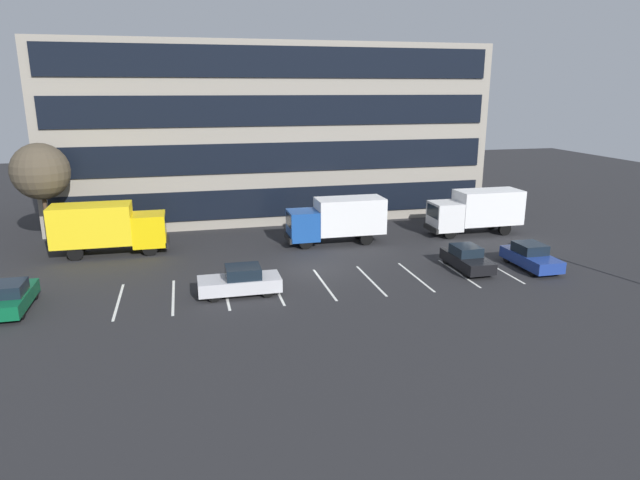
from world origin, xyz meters
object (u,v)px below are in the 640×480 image
Objects in this scene: box_truck_yellow_all at (107,226)px; sedan_navy at (531,257)px; box_truck_white at (477,210)px; sedan_silver at (240,281)px; sedan_black at (467,259)px; box_truck_blue at (338,218)px; bare_tree at (40,172)px; sedan_forest at (10,297)px.

box_truck_yellow_all is 27.56m from sedan_navy.
box_truck_white is 21.00m from sedan_silver.
box_truck_white is at bearing 25.14° from sedan_silver.
box_truck_yellow_all is at bearing 158.24° from sedan_black.
box_truck_yellow_all is 1.72× the size of sedan_navy.
sedan_silver is (-14.03, -1.04, 0.05)m from sedan_black.
bare_tree is (-20.08, 4.06, 3.48)m from box_truck_blue.
box_truck_white is 1.76× the size of sedan_black.
bare_tree is at bearing 172.83° from box_truck_white.
box_truck_white is at bearing 83.72° from sedan_navy.
box_truck_yellow_all reaches higher than sedan_silver.
box_truck_blue is at bearing 140.31° from sedan_navy.
sedan_forest is (-30.45, -8.46, -1.16)m from box_truck_white.
sedan_navy is (18.04, 0.36, -0.02)m from sedan_silver.
sedan_black is 29.11m from bare_tree.
sedan_forest is at bearing -111.31° from box_truck_yellow_all.
sedan_black is at bearing 170.37° from sedan_navy.
sedan_silver is 18.04m from sedan_navy.
sedan_black is 25.51m from sedan_forest.
box_truck_yellow_all is at bearing 160.01° from sedan_navy.
sedan_navy is (25.87, -9.41, -1.21)m from box_truck_yellow_all.
box_truck_yellow_all is 1.02× the size of bare_tree.
box_truck_blue reaches higher than sedan_navy.
box_truck_white reaches higher than sedan_forest.
bare_tree is (-26.21, 11.79, 4.62)m from sedan_black.
box_truck_yellow_all reaches higher than sedan_black.
bare_tree is (-12.18, 12.83, 4.57)m from sedan_silver.
sedan_silver is at bearing -2.21° from sedan_forest.
bare_tree is (-0.71, 12.39, 4.60)m from sedan_forest.
sedan_forest is at bearing -86.73° from bare_tree.
box_truck_white is at bearing -7.17° from bare_tree.
sedan_silver is at bearing -132.05° from box_truck_blue.
box_truck_yellow_all is 1.74× the size of sedan_forest.
sedan_black is 14.07m from sedan_silver.
box_truck_white reaches higher than sedan_silver.
bare_tree reaches higher than sedan_forest.
sedan_black is 0.97× the size of sedan_forest.
box_truck_blue is 9.93m from sedan_black.
sedan_navy is at bearing -0.17° from sedan_forest.
sedan_silver is at bearing -46.50° from bare_tree.
box_truck_white is 0.99× the size of bare_tree.
box_truck_blue is 13.22m from sedan_navy.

